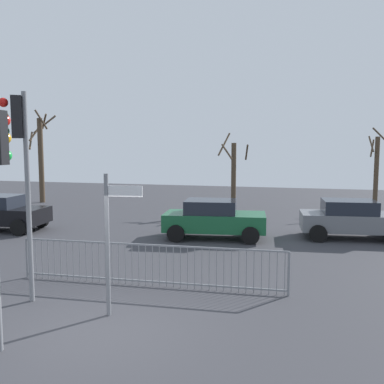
% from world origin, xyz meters
% --- Properties ---
extents(ground_plane, '(60.00, 60.00, 0.00)m').
position_xyz_m(ground_plane, '(0.00, 0.00, 0.00)').
color(ground_plane, '#38383D').
extents(traffic_light_foreground_left, '(0.49, 0.44, 4.65)m').
position_xyz_m(traffic_light_foreground_left, '(-2.31, 1.01, 3.41)').
color(traffic_light_foreground_left, slate).
rests_on(traffic_light_foreground_left, ground).
extents(direction_sign_post, '(0.79, 0.15, 2.94)m').
position_xyz_m(direction_sign_post, '(-0.09, 0.81, 1.65)').
color(direction_sign_post, slate).
rests_on(direction_sign_post, ground).
extents(pedestrian_guard_railing, '(6.84, 0.43, 1.07)m').
position_xyz_m(pedestrian_guard_railing, '(-0.00, 2.76, 0.55)').
color(pedestrian_guard_railing, slate).
rests_on(pedestrian_guard_railing, ground).
extents(car_grey_far, '(3.95, 2.23, 1.47)m').
position_xyz_m(car_grey_far, '(5.41, 9.98, 0.77)').
color(car_grey_far, slate).
rests_on(car_grey_far, ground).
extents(car_green_trailing, '(3.99, 2.33, 1.47)m').
position_xyz_m(car_green_trailing, '(0.36, 8.67, 0.77)').
color(car_green_trailing, '#195933').
rests_on(car_green_trailing, ground).
extents(bare_tree_left, '(1.65, 1.51, 4.23)m').
position_xyz_m(bare_tree_left, '(-0.03, 15.39, 2.03)').
color(bare_tree_left, '#473828').
rests_on(bare_tree_left, ground).
extents(bare_tree_centre, '(1.52, 1.72, 5.72)m').
position_xyz_m(bare_tree_centre, '(-12.30, 16.23, 2.90)').
color(bare_tree_centre, '#473828').
rests_on(bare_tree_centre, ground).
extents(bare_tree_right, '(1.40, 1.33, 4.52)m').
position_xyz_m(bare_tree_right, '(7.50, 18.78, 2.20)').
color(bare_tree_right, '#473828').
rests_on(bare_tree_right, ground).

